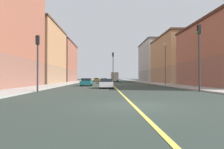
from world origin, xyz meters
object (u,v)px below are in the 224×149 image
(building_right_midblock, at_px, (38,55))
(car_teal, at_px, (86,82))
(traffic_light_left_near, at_px, (199,49))
(box_truck, at_px, (114,77))
(building_left_mid, at_px, (178,60))
(building_left_far, at_px, (156,62))
(car_yellow, at_px, (96,80))
(street_lamp_left_near, at_px, (165,60))
(building_right_distant, at_px, (59,62))
(traffic_light_right_near, at_px, (38,55))
(car_maroon, at_px, (104,80))
(traffic_light_median_far, at_px, (113,64))
(car_white, at_px, (106,83))

(building_right_midblock, distance_m, car_teal, 18.90)
(traffic_light_left_near, height_order, box_truck, traffic_light_left_near)
(building_left_mid, xyz_separation_m, building_left_far, (0.00, 21.80, 1.21))
(car_teal, xyz_separation_m, car_yellow, (-0.24, 45.40, -0.05))
(street_lamp_left_near, bearing_deg, building_right_distant, 126.96)
(traffic_light_right_near, distance_m, car_teal, 15.40)
(building_left_mid, height_order, car_teal, building_left_mid)
(building_left_far, xyz_separation_m, box_truck, (-15.19, -3.38, -5.42))
(building_right_distant, xyz_separation_m, car_yellow, (12.17, 10.90, -6.03))
(traffic_light_left_near, bearing_deg, traffic_light_right_near, 180.00)
(building_right_midblock, xyz_separation_m, car_maroon, (15.25, 13.65, -6.13))
(box_truck, bearing_deg, car_teal, -100.51)
(traffic_light_median_far, distance_m, car_teal, 10.16)
(car_teal, height_order, car_yellow, car_teal)
(traffic_light_left_near, distance_m, traffic_light_right_near, 15.97)
(building_right_distant, relative_size, traffic_light_left_near, 3.14)
(building_left_far, relative_size, street_lamp_left_near, 2.85)
(traffic_light_right_near, xyz_separation_m, street_lamp_left_near, (16.97, 14.71, 0.85))
(traffic_light_left_near, relative_size, car_maroon, 1.47)
(building_left_mid, height_order, building_right_distant, building_right_distant)
(building_left_far, distance_m, traffic_light_left_near, 53.35)
(traffic_light_right_near, bearing_deg, building_left_far, 64.55)
(building_left_mid, height_order, traffic_light_left_near, building_left_mid)
(building_right_midblock, distance_m, building_right_distant, 21.61)
(car_yellow, relative_size, car_white, 1.01)
(building_left_mid, bearing_deg, traffic_light_left_near, -106.39)
(building_right_midblock, distance_m, car_white, 26.59)
(building_left_mid, xyz_separation_m, car_yellow, (-21.81, 29.41, -5.28))
(traffic_light_median_far, distance_m, street_lamp_left_near, 11.94)
(building_right_midblock, bearing_deg, building_right_distant, 90.00)
(building_left_mid, height_order, traffic_light_median_far, building_left_mid)
(building_right_midblock, xyz_separation_m, traffic_light_left_near, (24.95, -27.61, -2.46))
(building_left_far, bearing_deg, building_right_midblock, -143.77)
(car_yellow, xyz_separation_m, car_maroon, (3.09, -18.86, 0.01))
(traffic_light_median_far, xyz_separation_m, car_white, (-1.53, -15.82, -3.66))
(traffic_light_right_near, bearing_deg, traffic_light_median_far, 70.15)
(building_left_mid, bearing_deg, box_truck, 129.51)
(building_left_mid, relative_size, car_teal, 4.46)
(car_white, bearing_deg, building_left_mid, 52.34)
(box_truck, bearing_deg, car_white, -94.16)
(traffic_light_left_near, distance_m, traffic_light_median_far, 24.14)
(building_left_far, relative_size, traffic_light_median_far, 3.01)
(building_right_midblock, xyz_separation_m, street_lamp_left_near, (25.97, -12.90, -2.29))
(building_left_mid, bearing_deg, building_right_midblock, -174.79)
(building_left_far, bearing_deg, traffic_light_left_near, -99.76)
(building_right_distant, relative_size, traffic_light_median_far, 3.13)
(car_yellow, xyz_separation_m, box_truck, (6.62, -10.99, 1.06))
(building_left_far, xyz_separation_m, traffic_light_left_near, (-9.03, -52.51, -2.81))
(traffic_light_median_far, height_order, street_lamp_left_near, street_lamp_left_near)
(car_maroon, bearing_deg, traffic_light_left_near, -76.77)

